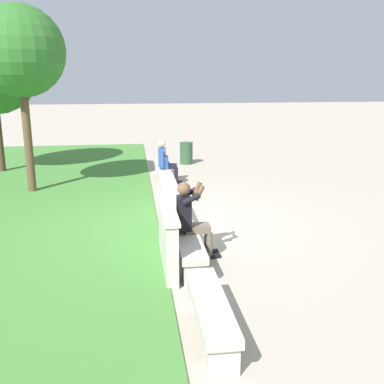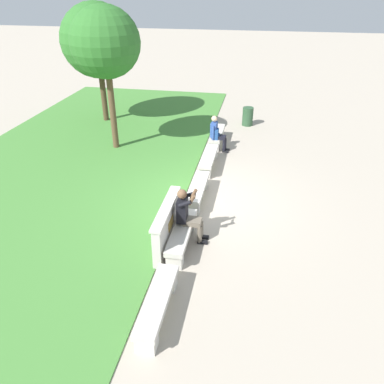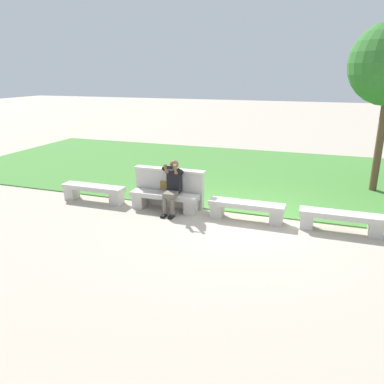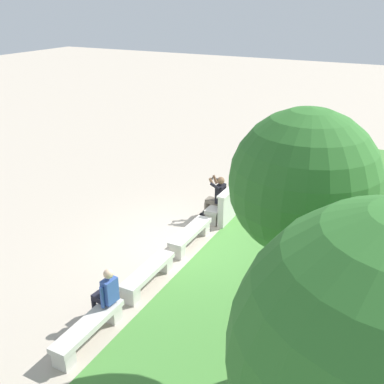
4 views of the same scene
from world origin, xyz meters
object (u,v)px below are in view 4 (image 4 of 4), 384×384
(bench_main, at_px, (247,182))
(person_photographer, at_px, (217,195))
(backpack, at_px, (109,294))
(bench_end, at_px, (89,329))
(tree_left_background, at_px, (304,184))
(bench_near, at_px, (222,205))
(person_distant, at_px, (106,293))
(bench_mid, at_px, (191,235))
(bench_far, at_px, (148,274))

(bench_main, height_order, person_photographer, person_photographer)
(bench_main, bearing_deg, backpack, -0.26)
(bench_main, relative_size, bench_end, 1.00)
(tree_left_background, bearing_deg, bench_main, -154.12)
(bench_main, xyz_separation_m, bench_near, (2.10, 0.00, 0.00))
(person_distant, xyz_separation_m, backpack, (-0.04, 0.03, -0.05))
(bench_main, bearing_deg, bench_near, 0.00)
(backpack, bearing_deg, bench_near, 179.65)
(bench_end, height_order, person_distant, person_distant)
(bench_near, xyz_separation_m, person_distant, (5.62, -0.07, 0.38))
(bench_main, height_order, bench_mid, same)
(bench_near, bearing_deg, bench_far, 0.00)
(person_photographer, bearing_deg, bench_near, 163.56)
(bench_mid, bearing_deg, bench_main, 180.00)
(bench_near, relative_size, backpack, 4.15)
(tree_left_background, bearing_deg, backpack, -83.93)
(person_distant, bearing_deg, bench_main, 179.51)
(person_distant, height_order, tree_left_background, tree_left_background)
(bench_mid, bearing_deg, bench_near, 180.00)
(bench_main, xyz_separation_m, person_distant, (7.72, -0.07, 0.38))
(bench_mid, relative_size, person_distant, 1.41)
(bench_main, height_order, bench_near, same)
(person_photographer, bearing_deg, backpack, 0.47)
(bench_mid, height_order, bench_far, same)
(person_distant, distance_m, tree_left_background, 4.64)
(bench_mid, bearing_deg, bench_end, 0.00)
(person_photographer, bearing_deg, bench_mid, 2.43)
(bench_far, bearing_deg, person_distant, -2.65)
(bench_mid, bearing_deg, bench_far, 0.00)
(bench_main, distance_m, tree_left_background, 8.75)
(bench_main, relative_size, bench_near, 1.00)
(bench_near, bearing_deg, person_photographer, -16.44)
(bench_main, height_order, bench_far, same)
(bench_end, bearing_deg, backpack, -177.22)
(bench_main, bearing_deg, bench_far, 0.00)
(bench_end, distance_m, person_photographer, 6.04)
(backpack, bearing_deg, tree_left_background, 96.07)
(bench_far, xyz_separation_m, bench_end, (2.10, 0.00, 0.00))
(bench_end, height_order, person_photographer, person_photographer)
(bench_near, distance_m, person_distant, 5.63)
(bench_near, xyz_separation_m, bench_end, (6.29, 0.00, 0.00))
(bench_near, distance_m, bench_far, 4.19)
(bench_mid, bearing_deg, person_distant, -1.07)
(person_photographer, distance_m, backpack, 5.32)
(bench_main, distance_m, backpack, 7.68)
(person_photographer, height_order, tree_left_background, tree_left_background)
(bench_mid, xyz_separation_m, person_distant, (3.52, -0.07, 0.38))
(person_photographer, xyz_separation_m, person_distant, (5.36, 0.01, -0.06))
(bench_mid, relative_size, person_photographer, 1.35)
(person_photographer, relative_size, backpack, 3.08)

